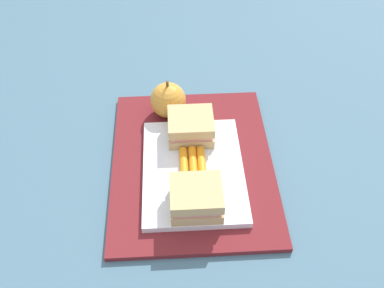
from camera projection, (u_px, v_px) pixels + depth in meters
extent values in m
plane|color=#42667A|center=(192.00, 165.00, 0.78)|extent=(2.40, 2.40, 0.00)
cube|color=maroon|center=(192.00, 163.00, 0.78)|extent=(0.36, 0.28, 0.01)
cube|color=white|center=(193.00, 170.00, 0.75)|extent=(0.23, 0.17, 0.01)
cube|color=tan|center=(196.00, 203.00, 0.69)|extent=(0.07, 0.08, 0.02)
cube|color=pink|center=(196.00, 198.00, 0.68)|extent=(0.07, 0.07, 0.01)
cube|color=tan|center=(196.00, 193.00, 0.67)|extent=(0.07, 0.08, 0.02)
cube|color=tan|center=(191.00, 132.00, 0.80)|extent=(0.07, 0.08, 0.02)
cube|color=pink|center=(191.00, 127.00, 0.79)|extent=(0.07, 0.07, 0.01)
cube|color=tan|center=(191.00, 121.00, 0.78)|extent=(0.07, 0.08, 0.02)
cylinder|color=orange|center=(202.00, 165.00, 0.75)|extent=(0.08, 0.01, 0.02)
cylinder|color=orange|center=(193.00, 165.00, 0.75)|extent=(0.08, 0.01, 0.01)
cylinder|color=orange|center=(184.00, 165.00, 0.74)|extent=(0.08, 0.01, 0.02)
sphere|color=gold|center=(168.00, 100.00, 0.83)|extent=(0.07, 0.07, 0.07)
cylinder|color=brown|center=(167.00, 84.00, 0.81)|extent=(0.01, 0.01, 0.01)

